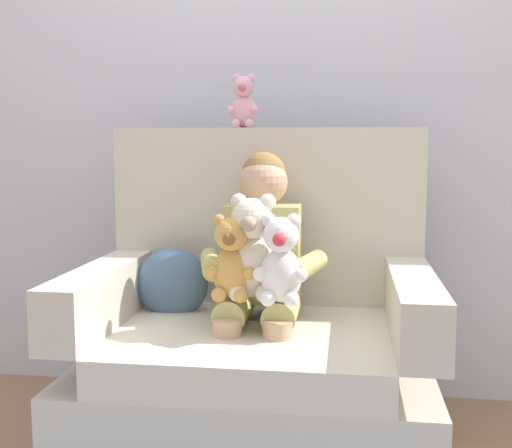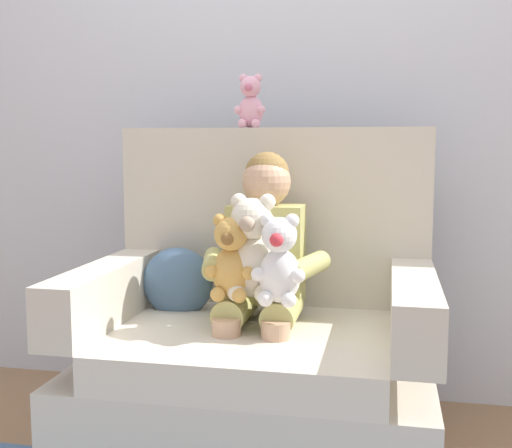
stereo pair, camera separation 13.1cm
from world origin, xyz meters
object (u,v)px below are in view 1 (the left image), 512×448
Objects in this scene: armchair at (257,355)px; plush_honey at (232,260)px; plush_pink_on_backrest at (244,103)px; plush_white at (281,262)px; throw_pillow at (173,283)px; seated_child at (261,260)px; plush_cream at (253,250)px.

armchair reaches higher than plush_honey.
plush_pink_on_backrest reaches higher than armchair.
armchair is 5.76× the size of plush_pink_on_backrest.
plush_white is 0.16m from plush_honey.
throw_pillow is (-0.23, -0.19, -0.66)m from plush_pink_on_backrest.
seated_child reaches higher than plush_honey.
armchair is 0.41m from plush_white.
plush_white is at bearing -40.44° from plush_cream.
plush_pink_on_backrest is at bearing 39.94° from throw_pillow.
plush_cream is at bearing -83.49° from plush_pink_on_backrest.
seated_child is at bearing 108.40° from plush_white.
armchair is at bearing -17.82° from throw_pillow.
plush_cream reaches higher than throw_pillow.
armchair is at bearing 112.84° from plush_white.
armchair is 4.21× the size of plush_honey.
plush_honey is at bearing -92.44° from plush_pink_on_backrest.
plush_cream is at bearing 7.04° from plush_honey.
armchair reaches higher than throw_pillow.
seated_child is at bearing 36.74° from armchair.
plush_pink_on_backrest reaches higher than seated_child.
plush_pink_on_backrest is at bearing 92.72° from plush_cream.
plush_honey is 1.07× the size of throw_pillow.
plush_white reaches higher than plush_honey.
throw_pillow is at bearing 120.00° from plush_honey.
plush_honey is 0.39m from throw_pillow.
armchair is 4.50× the size of throw_pillow.
plush_white is at bearing -59.53° from armchair.
plush_pink_on_backrest reaches higher than throw_pillow.
plush_pink_on_backrest reaches higher than plush_white.
plush_cream is 0.43m from throw_pillow.
throw_pillow is at bearing 162.18° from armchair.
seated_child is at bearing -76.78° from plush_pink_on_backrest.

